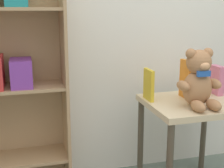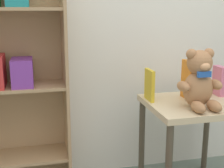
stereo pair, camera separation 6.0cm
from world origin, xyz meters
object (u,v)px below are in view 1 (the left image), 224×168
Objects in this scene: book_standing_yellow at (149,85)px; display_table at (191,116)px; book_standing_orange at (186,79)px; bookshelf_side at (7,70)px; teddy_bear at (199,81)px; book_standing_pink at (217,80)px.

display_table is at bearing -23.01° from book_standing_yellow.
display_table is 0.33m from book_standing_yellow.
book_standing_orange is (0.24, -0.02, 0.03)m from book_standing_yellow.
bookshelf_side is at bearing 170.11° from book_standing_yellow.
book_standing_pink is (0.26, 0.21, -0.06)m from teddy_bear.
display_table is 0.33m from book_standing_pink.
book_standing_pink is (1.33, -0.15, -0.11)m from bookshelf_side.
bookshelf_side is 7.29× the size of book_standing_yellow.
display_table is at bearing 78.54° from teddy_bear.
display_table is (1.08, -0.26, -0.30)m from bookshelf_side.
display_table is at bearing -91.14° from book_standing_orange.
book_standing_orange reaches higher than display_table.
teddy_bear is (1.06, -0.36, -0.05)m from bookshelf_side.
book_standing_pink is (0.24, 0.11, 0.19)m from display_table.
display_table is 0.27m from teddy_bear.
teddy_bear is (-0.02, -0.10, 0.25)m from display_table.
bookshelf_side is 1.10m from book_standing_orange.
bookshelf_side is 1.12m from teddy_bear.
bookshelf_side is 5.78× the size of book_standing_orange.
book_standing_orange is at bearing -8.96° from bookshelf_side.
book_standing_orange is (1.08, -0.17, -0.08)m from bookshelf_side.
book_standing_yellow is (-0.24, 0.11, 0.19)m from display_table.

